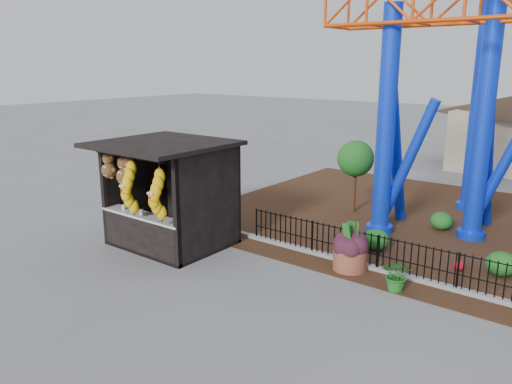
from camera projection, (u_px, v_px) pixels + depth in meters
The scene contains 9 objects.
ground at pixel (221, 282), 12.41m from camera, with size 120.00×120.00×0.00m, color slate.
mulch_bed at pixel (477, 231), 16.17m from camera, with size 18.00×12.00×0.02m, color #331E11.
curb at pixel (423, 281), 12.33m from camera, with size 18.00×0.18×0.12m, color gray.
prize_booth at pixel (163, 196), 14.51m from camera, with size 3.50×3.40×3.12m.
picket_fence at pixel (462, 273), 11.68m from camera, with size 12.20×0.06×1.00m, color black, non-canonical shape.
terracotta_planter at pixel (350, 259), 13.09m from camera, with size 0.89×0.89×0.57m, color brown.
planter_foliage at pixel (351, 238), 12.94m from camera, with size 0.70×0.70×0.64m, color #341421.
potted_plant at pixel (398, 275), 11.82m from camera, with size 0.73×0.64×0.81m, color #235318.
landscaping at pixel (475, 250), 13.77m from camera, with size 8.25×3.77×0.62m.
Camera 1 is at (7.71, -8.54, 5.25)m, focal length 35.00 mm.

